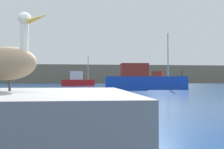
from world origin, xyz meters
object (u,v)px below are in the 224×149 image
Objects in this scene: pelican at (7,62)px; fishing_boat_red at (78,80)px; fishing_boat_orange at (156,80)px; fishing_boat_blue at (143,80)px.

fishing_boat_red is at bearing 131.13° from pelican.
fishing_boat_orange is 1.16× the size of fishing_boat_red.
pelican is at bearing 99.51° from fishing_boat_orange.
pelican is 0.18× the size of fishing_boat_orange.
fishing_boat_red is (-14.20, -3.46, -0.09)m from fishing_boat_orange.
fishing_boat_blue is at bearing -65.42° from fishing_boat_red.
fishing_boat_orange is at bearing 71.50° from fishing_boat_blue.
fishing_boat_blue is 1.50× the size of fishing_boat_red.
fishing_boat_blue reaches higher than fishing_boat_orange.
fishing_boat_orange is 20.10m from fishing_boat_blue.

